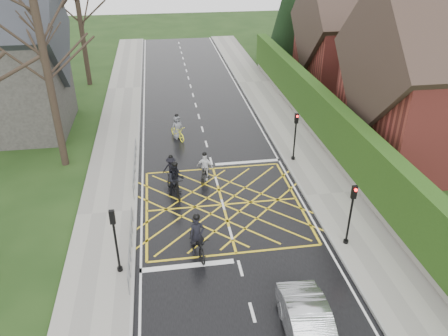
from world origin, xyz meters
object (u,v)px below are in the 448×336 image
object	(u,v)px
cyclist_mid	(172,172)
cyclist_lead	(177,130)
cyclist_front	(205,170)
car	(310,330)
cyclist_rear	(197,241)
cyclist_back	(176,183)

from	to	relation	value
cyclist_mid	cyclist_lead	distance (m)	5.84
cyclist_front	car	distance (m)	12.19
cyclist_rear	cyclist_lead	size ratio (longest dim) A/B	1.14
cyclist_mid	cyclist_front	distance (m)	1.92
cyclist_front	cyclist_back	bearing A→B (deg)	-119.31
cyclist_back	cyclist_front	xyz separation A→B (m)	(1.74, 1.43, -0.12)
cyclist_lead	car	size ratio (longest dim) A/B	0.46
cyclist_rear	cyclist_front	xyz separation A→B (m)	(1.08, 6.48, -0.02)
cyclist_mid	cyclist_front	bearing A→B (deg)	12.16
cyclist_lead	car	bearing A→B (deg)	-102.05
cyclist_mid	car	bearing A→B (deg)	-54.72
cyclist_front	car	world-z (taller)	cyclist_front
cyclist_back	car	xyz separation A→B (m)	(4.01, -10.54, -0.07)
cyclist_mid	cyclist_lead	world-z (taller)	cyclist_lead
cyclist_rear	cyclist_lead	distance (m)	12.41
cyclist_front	car	xyz separation A→B (m)	(2.27, -11.97, 0.05)
cyclist_lead	cyclist_front	bearing A→B (deg)	-101.41
cyclist_back	cyclist_lead	distance (m)	7.38
cyclist_rear	cyclist_mid	world-z (taller)	cyclist_rear
cyclist_rear	cyclist_front	size ratio (longest dim) A/B	1.23
cyclist_back	cyclist_lead	size ratio (longest dim) A/B	1.07
cyclist_rear	cyclist_back	distance (m)	5.09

